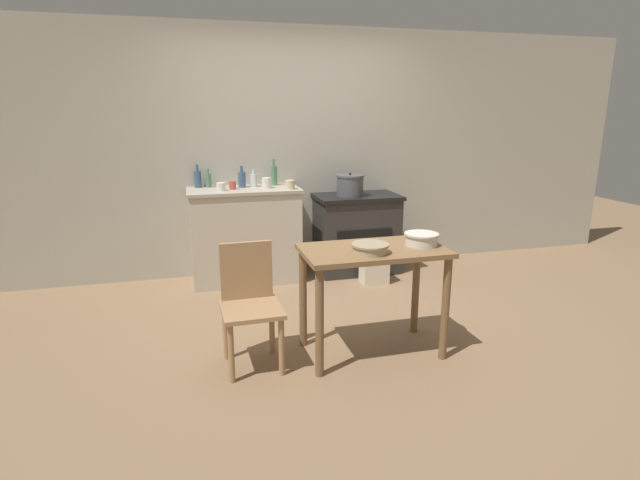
# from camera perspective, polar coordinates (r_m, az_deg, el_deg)

# --- Properties ---
(ground_plane) EXTENTS (14.00, 14.00, 0.00)m
(ground_plane) POSITION_cam_1_polar(r_m,az_deg,el_deg) (4.20, 1.35, -9.51)
(ground_plane) COLOR #896B4C
(wall_back) EXTENTS (8.00, 0.07, 2.55)m
(wall_back) POSITION_cam_1_polar(r_m,az_deg,el_deg) (5.38, -3.45, 9.92)
(wall_back) COLOR #B2AD9E
(wall_back) RESTS_ON ground_plane
(counter_cabinet) EXTENTS (1.11, 0.55, 0.96)m
(counter_cabinet) POSITION_cam_1_polar(r_m,az_deg,el_deg) (5.14, -8.54, 0.56)
(counter_cabinet) COLOR beige
(counter_cabinet) RESTS_ON ground_plane
(stove) EXTENTS (0.89, 0.57, 0.84)m
(stove) POSITION_cam_1_polar(r_m,az_deg,el_deg) (5.41, 4.17, 0.79)
(stove) COLOR #2D2B28
(stove) RESTS_ON ground_plane
(work_table) EXTENTS (1.00, 0.56, 0.79)m
(work_table) POSITION_cam_1_polar(r_m,az_deg,el_deg) (3.53, 6.09, -3.20)
(work_table) COLOR olive
(work_table) RESTS_ON ground_plane
(chair) EXTENTS (0.41, 0.41, 0.84)m
(chair) POSITION_cam_1_polar(r_m,az_deg,el_deg) (3.46, -8.02, -6.95)
(chair) COLOR #A87F56
(chair) RESTS_ON ground_plane
(flour_sack) EXTENTS (0.27, 0.19, 0.35)m
(flour_sack) POSITION_cam_1_polar(r_m,az_deg,el_deg) (5.10, 6.23, -3.04)
(flour_sack) COLOR beige
(flour_sack) RESTS_ON ground_plane
(stock_pot) EXTENTS (0.29, 0.29, 0.25)m
(stock_pot) POSITION_cam_1_polar(r_m,az_deg,el_deg) (5.23, 3.45, 6.25)
(stock_pot) COLOR #4C4C51
(stock_pot) RESTS_ON stove
(mixing_bowl_large) EXTENTS (0.25, 0.25, 0.09)m
(mixing_bowl_large) POSITION_cam_1_polar(r_m,az_deg,el_deg) (3.60, 11.51, 0.16)
(mixing_bowl_large) COLOR silver
(mixing_bowl_large) RESTS_ON work_table
(mixing_bowl_small) EXTENTS (0.26, 0.26, 0.06)m
(mixing_bowl_small) POSITION_cam_1_polar(r_m,az_deg,el_deg) (3.36, 5.75, -0.88)
(mixing_bowl_small) COLOR tan
(mixing_bowl_small) RESTS_ON work_table
(bottle_far_left) EXTENTS (0.08, 0.08, 0.21)m
(bottle_far_left) POSITION_cam_1_polar(r_m,az_deg,el_deg) (5.11, -8.91, 6.88)
(bottle_far_left) COLOR #3D5675
(bottle_far_left) RESTS_ON counter_cabinet
(bottle_left) EXTENTS (0.07, 0.07, 0.23)m
(bottle_left) POSITION_cam_1_polar(r_m,az_deg,el_deg) (5.19, -13.79, 6.83)
(bottle_left) COLOR #3D5675
(bottle_left) RESTS_ON counter_cabinet
(bottle_mid_left) EXTENTS (0.07, 0.07, 0.27)m
(bottle_mid_left) POSITION_cam_1_polar(r_m,az_deg,el_deg) (5.23, -5.31, 7.40)
(bottle_mid_left) COLOR #517F5B
(bottle_mid_left) RESTS_ON counter_cabinet
(bottle_center_left) EXTENTS (0.07, 0.07, 0.17)m
(bottle_center_left) POSITION_cam_1_polar(r_m,az_deg,el_deg) (5.14, -7.59, 6.80)
(bottle_center_left) COLOR silver
(bottle_center_left) RESTS_ON counter_cabinet
(bottle_center) EXTENTS (0.06, 0.06, 0.19)m
(bottle_center) POSITION_cam_1_polar(r_m,az_deg,el_deg) (5.19, -12.63, 6.70)
(bottle_center) COLOR #517F5B
(bottle_center) RESTS_ON counter_cabinet
(cup_center_right) EXTENTS (0.07, 0.07, 0.08)m
(cup_center_right) POSITION_cam_1_polar(r_m,az_deg,el_deg) (5.00, -9.96, 6.19)
(cup_center_right) COLOR #B74C42
(cup_center_right) RESTS_ON counter_cabinet
(cup_mid_right) EXTENTS (0.09, 0.09, 0.10)m
(cup_mid_right) POSITION_cam_1_polar(r_m,az_deg,el_deg) (5.03, -6.13, 6.50)
(cup_mid_right) COLOR silver
(cup_mid_right) RESTS_ON counter_cabinet
(cup_right) EXTENTS (0.09, 0.09, 0.09)m
(cup_right) POSITION_cam_1_polar(r_m,az_deg,el_deg) (4.95, -3.43, 6.32)
(cup_right) COLOR beige
(cup_right) RESTS_ON counter_cabinet
(cup_far_right) EXTENTS (0.09, 0.09, 0.08)m
(cup_far_right) POSITION_cam_1_polar(r_m,az_deg,el_deg) (4.93, -11.23, 5.99)
(cup_far_right) COLOR silver
(cup_far_right) RESTS_ON counter_cabinet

